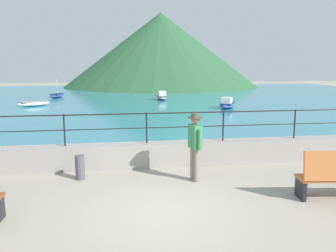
{
  "coord_description": "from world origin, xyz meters",
  "views": [
    {
      "loc": [
        -0.88,
        -6.42,
        2.88
      ],
      "look_at": [
        0.7,
        3.7,
        1.1
      ],
      "focal_mm": 36.26,
      "sensor_mm": 36.0,
      "label": 1
    }
  ],
  "objects": [
    {
      "name": "lake_water",
      "position": [
        0.0,
        25.84,
        0.03
      ],
      "size": [
        64.0,
        44.32,
        0.06
      ],
      "primitive_type": "cube",
      "color": "teal",
      "rests_on": "ground"
    },
    {
      "name": "promenade_wall",
      "position": [
        0.0,
        3.2,
        0.35
      ],
      "size": [
        20.0,
        0.56,
        0.7
      ],
      "primitive_type": "cube",
      "color": "gray",
      "rests_on": "ground"
    },
    {
      "name": "ground_plane",
      "position": [
        0.0,
        0.0,
        0.0
      ],
      "size": [
        120.0,
        120.0,
        0.0
      ],
      "primitive_type": "plane",
      "color": "gray"
    },
    {
      "name": "person_walking",
      "position": [
        1.09,
        1.74,
        0.98
      ],
      "size": [
        0.38,
        0.55,
        1.75
      ],
      "color": "slate",
      "rests_on": "ground"
    },
    {
      "name": "hill_secondary",
      "position": [
        8.32,
        44.55,
        2.6
      ],
      "size": [
        17.11,
        17.11,
        5.2
      ],
      "primitive_type": "cone",
      "color": "#285633",
      "rests_on": "ground"
    },
    {
      "name": "bollard",
      "position": [
        -1.82,
        2.31,
        0.32
      ],
      "size": [
        0.24,
        0.24,
        0.64
      ],
      "primitive_type": "cylinder",
      "color": "#4C4C51",
      "rests_on": "ground"
    },
    {
      "name": "boat_0",
      "position": [
        6.84,
        16.19,
        0.33
      ],
      "size": [
        1.89,
        2.45,
        0.76
      ],
      "color": "#2D4C9E",
      "rests_on": "lake_water"
    },
    {
      "name": "boat_1",
      "position": [
        3.19,
        23.08,
        0.33
      ],
      "size": [
        0.95,
        2.32,
        0.76
      ],
      "color": "gray",
      "rests_on": "lake_water"
    },
    {
      "name": "boat_4",
      "position": [
        -6.79,
        19.54,
        0.26
      ],
      "size": [
        2.42,
        2.0,
        0.36
      ],
      "color": "white",
      "rests_on": "lake_water"
    },
    {
      "name": "railing",
      "position": [
        0.0,
        3.2,
        1.34
      ],
      "size": [
        18.44,
        0.04,
        0.9
      ],
      "color": "black",
      "rests_on": "promenade_wall"
    },
    {
      "name": "boat_3",
      "position": [
        -6.27,
        26.74,
        0.26
      ],
      "size": [
        1.38,
        2.44,
        1.72
      ],
      "color": "#2D4C9E",
      "rests_on": "lake_water"
    },
    {
      "name": "hill_main",
      "position": [
        5.97,
        44.15,
        5.34
      ],
      "size": [
        28.31,
        28.31,
        10.69
      ],
      "primitive_type": "cone",
      "color": "#285633",
      "rests_on": "ground"
    }
  ]
}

